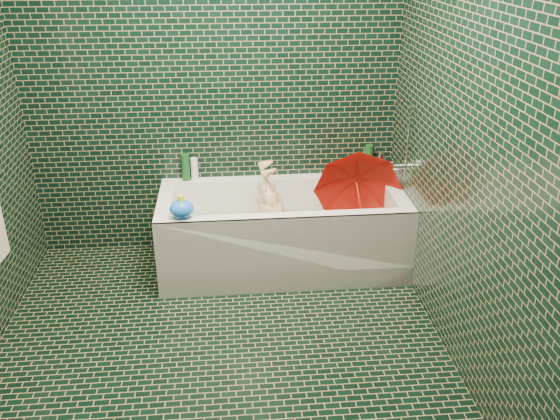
{
  "coord_description": "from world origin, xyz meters",
  "views": [
    {
      "loc": [
        0.09,
        -2.69,
        2.2
      ],
      "look_at": [
        0.41,
        0.82,
        0.53
      ],
      "focal_mm": 38.0,
      "sensor_mm": 36.0,
      "label": 1
    }
  ],
  "objects": [
    {
      "name": "floor",
      "position": [
        0.0,
        0.0,
        0.0
      ],
      "size": [
        2.8,
        2.8,
        0.0
      ],
      "primitive_type": "plane",
      "color": "black",
      "rests_on": "ground"
    },
    {
      "name": "bottle_right_pump",
      "position": [
        1.21,
        1.31,
        0.63
      ],
      "size": [
        0.06,
        0.06,
        0.17
      ],
      "primitive_type": "cylinder",
      "rotation": [
        0.0,
        0.0,
        -0.17
      ],
      "color": "silver",
      "rests_on": "bathtub"
    },
    {
      "name": "water",
      "position": [
        0.45,
        1.02,
        0.3
      ],
      "size": [
        1.48,
        0.53,
        0.0
      ],
      "primitive_type": "cube",
      "color": "silver",
      "rests_on": "bathtub"
    },
    {
      "name": "umbrella",
      "position": [
        0.98,
        0.98,
        0.53
      ],
      "size": [
        0.8,
        0.74,
        0.81
      ],
      "primitive_type": "imported",
      "rotation": [
        0.22,
        -0.43,
        -0.2
      ],
      "color": "red",
      "rests_on": "bathtub"
    },
    {
      "name": "bottle_left_short",
      "position": [
        -0.16,
        1.36,
        0.63
      ],
      "size": [
        0.06,
        0.06,
        0.16
      ],
      "primitive_type": "cylinder",
      "rotation": [
        0.0,
        0.0,
        0.13
      ],
      "color": "white",
      "rests_on": "bathtub"
    },
    {
      "name": "bathtub",
      "position": [
        0.45,
        1.01,
        0.21
      ],
      "size": [
        1.7,
        0.75,
        0.55
      ],
      "color": "white",
      "rests_on": "floor"
    },
    {
      "name": "soap_bottle_b",
      "position": [
        1.25,
        1.36,
        0.55
      ],
      "size": [
        0.1,
        0.1,
        0.2
      ],
      "primitive_type": "imported",
      "rotation": [
        0.0,
        0.0,
        -0.08
      ],
      "color": "#5C1F77",
      "rests_on": "bathtub"
    },
    {
      "name": "bath_mat",
      "position": [
        0.45,
        1.02,
        0.16
      ],
      "size": [
        1.35,
        0.47,
        0.01
      ],
      "primitive_type": "cube",
      "color": "#57D32A",
      "rests_on": "bathtub"
    },
    {
      "name": "wall_back",
      "position": [
        0.0,
        1.4,
        1.25
      ],
      "size": [
        2.8,
        0.0,
        2.8
      ],
      "primitive_type": "plane",
      "rotation": [
        1.57,
        0.0,
        0.0
      ],
      "color": "black",
      "rests_on": "floor"
    },
    {
      "name": "bottle_right_tall",
      "position": [
        1.13,
        1.37,
        0.66
      ],
      "size": [
        0.07,
        0.07,
        0.22
      ],
      "primitive_type": "cylinder",
      "rotation": [
        0.0,
        0.0,
        0.2
      ],
      "color": "#14491D",
      "rests_on": "bathtub"
    },
    {
      "name": "wall_right",
      "position": [
        1.3,
        0.0,
        1.25
      ],
      "size": [
        0.0,
        2.8,
        2.8
      ],
      "primitive_type": "plane",
      "rotation": [
        1.57,
        0.0,
        -1.57
      ],
      "color": "black",
      "rests_on": "floor"
    },
    {
      "name": "wall_front",
      "position": [
        0.0,
        -1.4,
        1.25
      ],
      "size": [
        2.8,
        0.0,
        2.8
      ],
      "primitive_type": "plane",
      "rotation": [
        -1.57,
        0.0,
        0.0
      ],
      "color": "black",
      "rests_on": "floor"
    },
    {
      "name": "faucet",
      "position": [
        1.26,
        1.02,
        0.77
      ],
      "size": [
        0.18,
        0.19,
        0.55
      ],
      "color": "silver",
      "rests_on": "wall_right"
    },
    {
      "name": "soap_bottle_a",
      "position": [
        1.25,
        1.33,
        0.55
      ],
      "size": [
        0.13,
        0.13,
        0.28
      ],
      "primitive_type": "imported",
      "rotation": [
        0.0,
        0.0,
        -0.3
      ],
      "color": "white",
      "rests_on": "bathtub"
    },
    {
      "name": "rubber_duck",
      "position": [
        1.1,
        1.36,
        0.59
      ],
      "size": [
        0.12,
        0.09,
        0.09
      ],
      "rotation": [
        0.0,
        0.0,
        -0.18
      ],
      "color": "#F5F419",
      "rests_on": "bathtub"
    },
    {
      "name": "soap_bottle_c",
      "position": [
        1.15,
        1.32,
        0.55
      ],
      "size": [
        0.15,
        0.15,
        0.15
      ],
      "primitive_type": "imported",
      "rotation": [
        0.0,
        0.0,
        -0.25
      ],
      "color": "#14491D",
      "rests_on": "bathtub"
    },
    {
      "name": "bath_toy",
      "position": [
        -0.22,
        0.72,
        0.62
      ],
      "size": [
        0.18,
        0.16,
        0.15
      ],
      "rotation": [
        0.0,
        0.0,
        0.25
      ],
      "color": "#1B6CF8",
      "rests_on": "bathtub"
    },
    {
      "name": "child",
      "position": [
        0.42,
        1.04,
        0.31
      ],
      "size": [
        0.94,
        0.34,
        0.37
      ],
      "primitive_type": "imported",
      "rotation": [
        -1.4,
        0.0,
        -1.57
      ],
      "color": "tan",
      "rests_on": "bathtub"
    },
    {
      "name": "bottle_left_tall",
      "position": [
        -0.22,
        1.36,
        0.65
      ],
      "size": [
        0.08,
        0.08,
        0.2
      ],
      "primitive_type": "cylinder",
      "rotation": [
        0.0,
        0.0,
        -0.4
      ],
      "color": "#14491D",
      "rests_on": "bathtub"
    }
  ]
}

